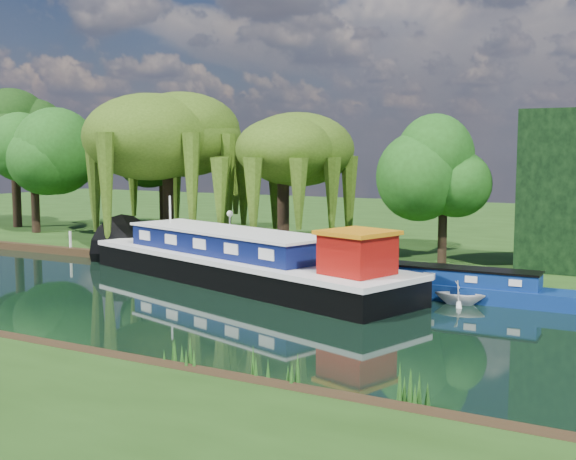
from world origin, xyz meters
The scene contains 14 objects.
ground centered at (0.00, 0.00, 0.00)m, with size 120.00×120.00×0.00m, color black.
far_bank centered at (0.00, 34.00, 0.23)m, with size 120.00×52.00×0.45m, color #1C390F.
dutch_barge centered at (4.59, 5.35, 1.03)m, with size 20.10×10.15×4.15m.
narrowboat centered at (14.68, 6.73, 0.54)m, with size 10.38×1.94×1.51m.
white_cruiser centered at (15.26, 5.67, 0.00)m, with size 1.80×2.09×1.10m, color silver.
willow_left centered at (-5.89, 12.95, 7.12)m, with size 7.67×7.67×9.19m.
willow_right centered at (2.67, 12.89, 5.82)m, with size 6.04×6.04×7.36m.
tree_far_left centered at (-18.25, 13.08, 6.42)m, with size 5.42×5.42×8.73m.
tree_far_back centered at (-22.57, 15.09, 7.18)m, with size 5.75×5.75×9.66m.
tree_far_mid centered at (-11.11, 18.90, 6.00)m, with size 4.92×4.92×8.04m.
tree_far_right centered at (12.18, 13.15, 5.11)m, with size 4.13×4.13×6.75m.
lamppost centered at (0.50, 10.50, 2.42)m, with size 0.36×0.36×2.56m.
mooring_posts centered at (-0.50, 8.40, 0.95)m, with size 19.16×0.16×1.00m.
reeds_near centered at (6.87, -7.57, 0.55)m, with size 33.70×1.50×1.10m.
Camera 1 is at (23.40, -23.87, 6.44)m, focal length 45.00 mm.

